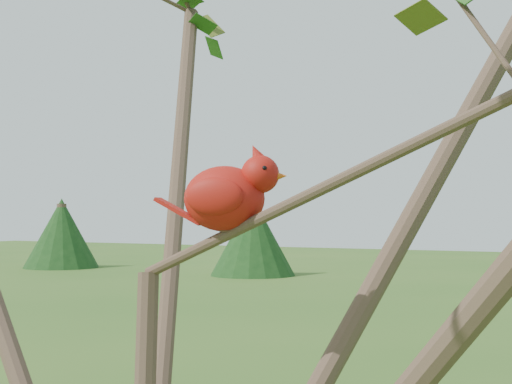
% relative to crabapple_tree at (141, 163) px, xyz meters
% --- Properties ---
extents(crabapple_tree, '(2.35, 2.05, 2.95)m').
position_rel_crabapple_tree_xyz_m(crabapple_tree, '(0.00, 0.00, 0.00)').
color(crabapple_tree, '#453025').
rests_on(crabapple_tree, ground).
extents(cardinal, '(0.21, 0.13, 0.15)m').
position_rel_crabapple_tree_xyz_m(cardinal, '(0.08, 0.11, -0.05)').
color(cardinal, red).
rests_on(cardinal, ground).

